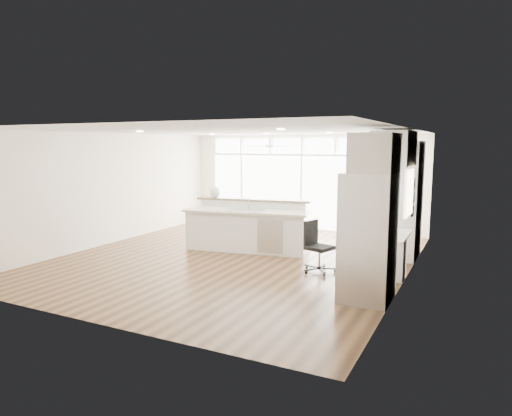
% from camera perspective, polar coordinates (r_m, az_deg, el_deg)
% --- Properties ---
extents(floor, '(7.00, 8.00, 0.02)m').
position_cam_1_polar(floor, '(9.87, -2.55, -6.34)').
color(floor, '#3E2513').
rests_on(floor, ground).
extents(ceiling, '(7.00, 8.00, 0.02)m').
position_cam_1_polar(ceiling, '(9.56, -2.65, 9.60)').
color(ceiling, white).
rests_on(ceiling, wall_back).
extents(wall_back, '(7.00, 0.04, 2.70)m').
position_cam_1_polar(wall_back, '(13.24, 5.84, 3.28)').
color(wall_back, white).
rests_on(wall_back, floor).
extents(wall_front, '(7.00, 0.04, 2.70)m').
position_cam_1_polar(wall_front, '(6.46, -20.11, -2.16)').
color(wall_front, white).
rests_on(wall_front, floor).
extents(wall_left, '(0.04, 8.00, 2.70)m').
position_cam_1_polar(wall_left, '(11.72, -17.75, 2.32)').
color(wall_left, white).
rests_on(wall_left, floor).
extents(wall_right, '(0.04, 8.00, 2.70)m').
position_cam_1_polar(wall_right, '(8.50, 18.49, 0.27)').
color(wall_right, white).
rests_on(wall_right, floor).
extents(glass_wall, '(5.80, 0.06, 2.08)m').
position_cam_1_polar(glass_wall, '(13.22, 5.73, 1.96)').
color(glass_wall, white).
rests_on(glass_wall, wall_back).
extents(transom_row, '(5.90, 0.06, 0.40)m').
position_cam_1_polar(transom_row, '(13.14, 5.81, 7.74)').
color(transom_row, white).
rests_on(transom_row, wall_back).
extents(desk_window, '(0.04, 0.85, 0.85)m').
position_cam_1_polar(desk_window, '(8.78, 18.57, 1.81)').
color(desk_window, silver).
rests_on(desk_window, wall_right).
extents(ceiling_fan, '(1.16, 1.16, 0.32)m').
position_cam_1_polar(ceiling_fan, '(12.28, 1.71, 8.23)').
color(ceiling_fan, white).
rests_on(ceiling_fan, ceiling).
extents(recessed_lights, '(3.40, 3.00, 0.02)m').
position_cam_1_polar(recessed_lights, '(9.74, -2.07, 9.45)').
color(recessed_lights, silver).
rests_on(recessed_lights, ceiling).
extents(oven_cabinet, '(0.64, 1.20, 2.50)m').
position_cam_1_polar(oven_cabinet, '(10.33, 18.07, 1.03)').
color(oven_cabinet, white).
rests_on(oven_cabinet, floor).
extents(desk_nook, '(0.72, 1.30, 0.76)m').
position_cam_1_polar(desk_nook, '(9.02, 16.15, -5.47)').
color(desk_nook, white).
rests_on(desk_nook, floor).
extents(upper_cabinets, '(0.64, 1.30, 0.64)m').
position_cam_1_polar(upper_cabinets, '(8.78, 16.92, 7.12)').
color(upper_cabinets, white).
rests_on(upper_cabinets, wall_right).
extents(refrigerator, '(0.76, 0.90, 2.00)m').
position_cam_1_polar(refrigerator, '(7.31, 13.84, -3.54)').
color(refrigerator, '#BABABF').
rests_on(refrigerator, floor).
extents(fridge_cabinet, '(0.64, 0.90, 0.60)m').
position_cam_1_polar(fridge_cabinet, '(7.16, 14.66, 6.67)').
color(fridge_cabinet, white).
rests_on(fridge_cabinet, wall_right).
extents(framed_photos, '(0.06, 0.22, 0.80)m').
position_cam_1_polar(framed_photos, '(9.41, 19.06, 1.26)').
color(framed_photos, black).
rests_on(framed_photos, wall_right).
extents(kitchen_island, '(3.03, 1.54, 1.15)m').
position_cam_1_polar(kitchen_island, '(10.45, -1.11, -2.24)').
color(kitchen_island, white).
rests_on(kitchen_island, floor).
extents(rug, '(0.96, 0.80, 0.01)m').
position_cam_1_polar(rug, '(9.46, 15.00, -7.14)').
color(rug, '#332210').
rests_on(rug, floor).
extents(office_chair, '(0.62, 0.59, 0.97)m').
position_cam_1_polar(office_chair, '(8.79, 7.96, -4.88)').
color(office_chair, black).
rests_on(office_chair, floor).
extents(fishbowl, '(0.33, 0.33, 0.26)m').
position_cam_1_polar(fishbowl, '(11.05, -5.15, 1.98)').
color(fishbowl, silver).
rests_on(fishbowl, kitchen_island).
extents(monitor, '(0.09, 0.50, 0.41)m').
position_cam_1_polar(monitor, '(8.92, 15.80, -1.77)').
color(monitor, black).
rests_on(monitor, desk_nook).
extents(keyboard, '(0.14, 0.32, 0.02)m').
position_cam_1_polar(keyboard, '(8.99, 14.68, -2.94)').
color(keyboard, silver).
rests_on(keyboard, desk_nook).
extents(potted_plant, '(0.27, 0.30, 0.22)m').
position_cam_1_polar(potted_plant, '(10.26, 18.40, 8.58)').
color(potted_plant, '#365825').
rests_on(potted_plant, oven_cabinet).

